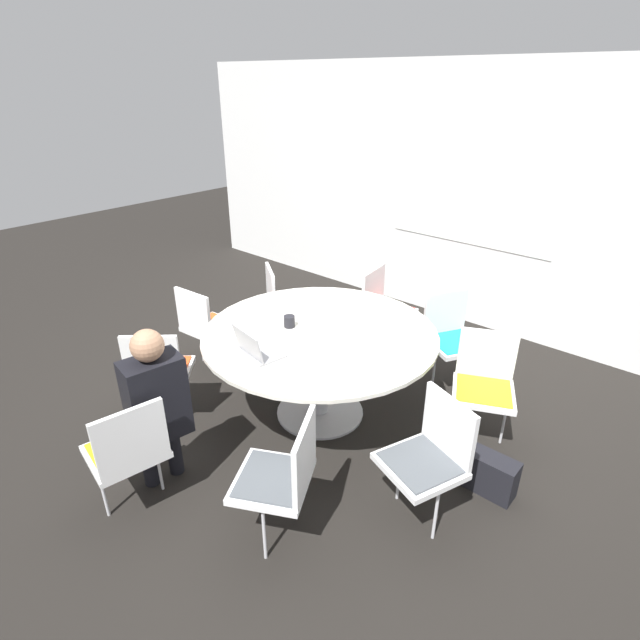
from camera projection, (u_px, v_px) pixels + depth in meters
name	position (u px, v px, depth m)	size (l,w,h in m)	color
ground_plane	(320.00, 412.00, 4.16)	(16.00, 16.00, 0.00)	black
wall_back	(473.00, 200.00, 5.21)	(8.00, 0.07, 2.70)	silver
conference_table	(320.00, 345.00, 3.87)	(1.80, 1.80, 0.76)	#B7B7BC
chair_0	(128.00, 448.00, 3.02)	(0.49, 0.51, 0.84)	white
chair_1	(283.00, 473.00, 2.83)	(0.58, 0.59, 0.84)	white
chair_2	(430.00, 453.00, 2.98)	(0.56, 0.55, 0.84)	white
chair_3	(484.00, 380.00, 3.70)	(0.58, 0.57, 0.84)	white
chair_4	(451.00, 333.00, 4.37)	(0.58, 0.59, 0.84)	white
chair_5	(384.00, 305.00, 4.91)	(0.47, 0.49, 0.84)	white
chair_6	(284.00, 300.00, 5.01)	(0.60, 0.60, 0.84)	white
chair_7	(206.00, 323.00, 4.55)	(0.47, 0.45, 0.84)	white
chair_8	(159.00, 368.00, 3.85)	(0.61, 0.61, 0.84)	white
person_0	(156.00, 400.00, 3.13)	(0.30, 0.39, 1.19)	black
laptop	(256.00, 349.00, 3.47)	(0.36, 0.29, 0.21)	#99999E
coffee_cup	(289.00, 321.00, 3.88)	(0.09, 0.09, 0.09)	black
handbag	(489.00, 474.00, 3.32)	(0.36, 0.16, 0.28)	black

